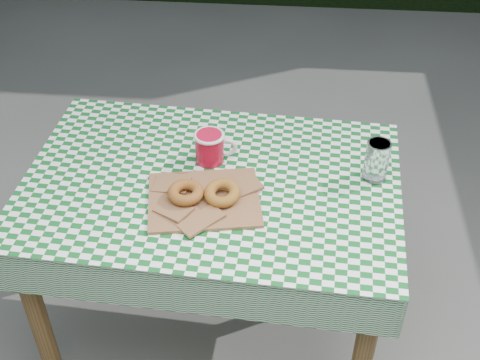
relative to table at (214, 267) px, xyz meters
name	(u,v)px	position (x,y,z in m)	size (l,w,h in m)	color
ground	(198,322)	(-0.08, 0.05, -0.38)	(60.00, 60.00, 0.00)	#4E4F4A
table	(214,267)	(0.00, 0.00, 0.00)	(1.11, 0.74, 0.75)	brown
tablecloth	(211,182)	(0.00, 0.00, 0.38)	(1.13, 0.76, 0.01)	#0C531D
paper_bag	(204,199)	(-0.01, -0.09, 0.39)	(0.32, 0.26, 0.02)	#8F5F3E
bagel_front	(186,193)	(-0.06, -0.10, 0.41)	(0.10, 0.10, 0.03)	#93591E
bagel_back	(222,193)	(0.04, -0.09, 0.41)	(0.10, 0.10, 0.03)	#995B1F
coffee_mug	(210,147)	(-0.01, 0.10, 0.43)	(0.18, 0.18, 0.10)	#A60A24
drinking_glass	(377,161)	(0.49, 0.06, 0.45)	(0.07, 0.07, 0.13)	white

